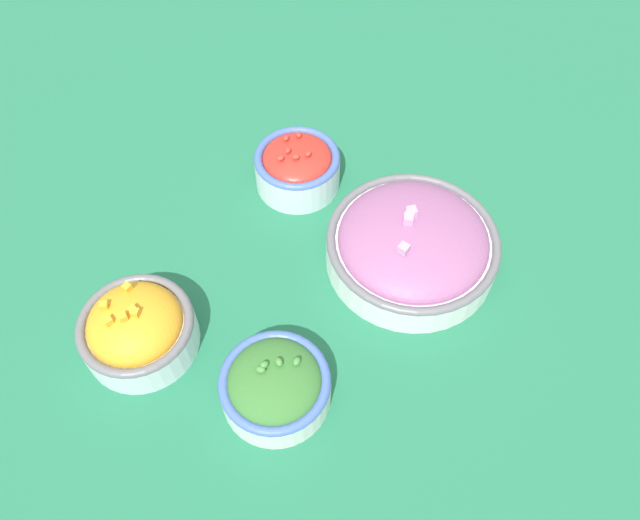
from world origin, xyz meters
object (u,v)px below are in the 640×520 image
at_px(bowl_squash, 137,328).
at_px(bowl_broccoli, 275,385).
at_px(bowl_red_onion, 412,244).
at_px(bowl_cherry_tomatoes, 297,166).

bearing_deg(bowl_squash, bowl_broccoli, 103.66).
xyz_separation_m(bowl_red_onion, bowl_broccoli, (0.26, -0.02, -0.00)).
bearing_deg(bowl_cherry_tomatoes, bowl_red_onion, 84.47).
xyz_separation_m(bowl_squash, bowl_cherry_tomatoes, (-0.32, -0.01, 0.00)).
bearing_deg(bowl_cherry_tomatoes, bowl_squash, 1.00).
height_order(bowl_cherry_tomatoes, bowl_broccoli, bowl_cherry_tomatoes).
distance_m(bowl_cherry_tomatoes, bowl_broccoli, 0.33).
relative_size(bowl_red_onion, bowl_broccoli, 1.77).
height_order(bowl_squash, bowl_cherry_tomatoes, bowl_squash).
height_order(bowl_red_onion, bowl_broccoli, bowl_red_onion).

